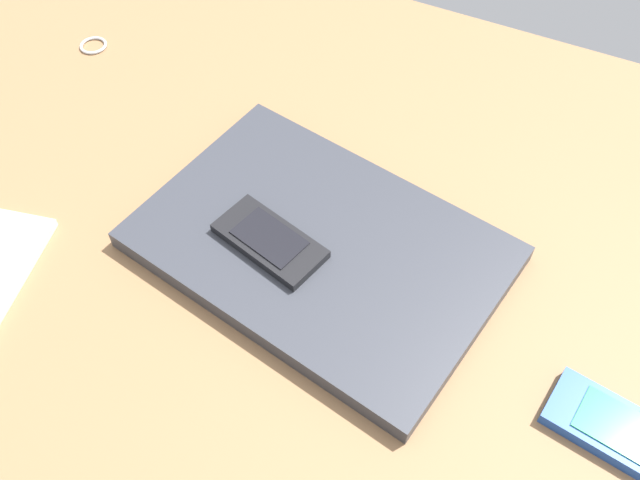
{
  "coord_description": "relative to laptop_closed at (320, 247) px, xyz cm",
  "views": [
    {
      "loc": [
        21.43,
        -34.81,
        55.38
      ],
      "look_at": [
        4.76,
        -0.72,
        5.0
      ],
      "focal_mm": 39.22,
      "sensor_mm": 36.0,
      "label": 1
    }
  ],
  "objects": [
    {
      "name": "desk_surface",
      "position": [
        -4.76,
        0.72,
        -2.46
      ],
      "size": [
        120.0,
        80.0,
        3.0
      ],
      "primitive_type": "cube",
      "color": "olive",
      "rests_on": "ground"
    },
    {
      "name": "laptop_closed",
      "position": [
        0.0,
        0.0,
        0.0
      ],
      "size": [
        35.45,
        26.98,
        1.93
      ],
      "primitive_type": "cube",
      "rotation": [
        0.0,
        0.0,
        -0.18
      ],
      "color": "#33353D",
      "rests_on": "desk_surface"
    },
    {
      "name": "cell_phone_on_laptop",
      "position": [
        -3.88,
        -2.34,
        1.45
      ],
      "size": [
        11.1,
        7.32,
        1.05
      ],
      "color": "black",
      "rests_on": "laptop_closed"
    },
    {
      "name": "cell_phone_on_desk",
      "position": [
        28.57,
        -5.57,
        -0.34
      ],
      "size": [
        12.18,
        6.77,
        1.33
      ],
      "color": "#1E479E",
      "rests_on": "desk_surface"
    },
    {
      "name": "key_ring",
      "position": [
        -37.47,
        15.38,
        -0.78
      ],
      "size": [
        3.2,
        3.2,
        0.36
      ],
      "primitive_type": "torus",
      "color": "silver",
      "rests_on": "desk_surface"
    }
  ]
}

